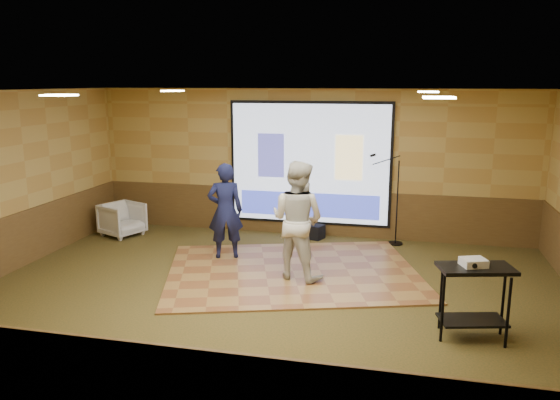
% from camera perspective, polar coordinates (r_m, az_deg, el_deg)
% --- Properties ---
extents(ground, '(9.00, 9.00, 0.00)m').
position_cam_1_polar(ground, '(8.25, -1.24, -10.03)').
color(ground, '#2D3317').
rests_on(ground, ground).
extents(room_shell, '(9.04, 7.04, 3.02)m').
position_cam_1_polar(room_shell, '(7.71, -1.31, 4.54)').
color(room_shell, '#B09249').
rests_on(room_shell, ground).
extents(wainscot_back, '(9.00, 0.04, 0.95)m').
position_cam_1_polar(wainscot_back, '(11.36, 3.08, -1.28)').
color(wainscot_back, '#51381B').
rests_on(wainscot_back, ground).
extents(wainscot_front, '(9.00, 0.04, 0.95)m').
position_cam_1_polar(wainscot_front, '(5.10, -11.53, -19.39)').
color(wainscot_front, '#51381B').
rests_on(wainscot_front, ground).
extents(wainscot_left, '(0.04, 7.00, 0.95)m').
position_cam_1_polar(wainscot_left, '(10.12, -26.74, -4.30)').
color(wainscot_left, '#51381B').
rests_on(wainscot_left, ground).
extents(projector_screen, '(3.32, 0.06, 2.52)m').
position_cam_1_polar(projector_screen, '(11.12, 3.10, 3.69)').
color(projector_screen, black).
rests_on(projector_screen, room_shell).
extents(downlight_nw, '(0.32, 0.32, 0.02)m').
position_cam_1_polar(downlight_nw, '(10.07, -11.16, 11.13)').
color(downlight_nw, beige).
rests_on(downlight_nw, room_shell).
extents(downlight_ne, '(0.32, 0.32, 0.02)m').
position_cam_1_polar(downlight_ne, '(9.20, 15.22, 10.85)').
color(downlight_ne, beige).
rests_on(downlight_ne, room_shell).
extents(downlight_sw, '(0.32, 0.32, 0.02)m').
position_cam_1_polar(downlight_sw, '(7.18, -22.08, 10.11)').
color(downlight_sw, beige).
rests_on(downlight_sw, room_shell).
extents(downlight_se, '(0.32, 0.32, 0.02)m').
position_cam_1_polar(downlight_se, '(5.91, 16.27, 10.24)').
color(downlight_se, beige).
rests_on(downlight_se, room_shell).
extents(dance_floor, '(4.87, 4.23, 0.03)m').
position_cam_1_polar(dance_floor, '(9.22, 1.34, -7.48)').
color(dance_floor, olive).
rests_on(dance_floor, ground).
extents(player_left, '(0.73, 0.60, 1.72)m').
position_cam_1_polar(player_left, '(9.73, -5.74, -1.13)').
color(player_left, '#141940').
rests_on(player_left, dance_floor).
extents(player_right, '(1.11, 0.98, 1.90)m').
position_cam_1_polar(player_right, '(8.67, 1.83, -2.10)').
color(player_right, beige).
rests_on(player_right, dance_floor).
extents(av_table, '(0.89, 0.47, 0.93)m').
position_cam_1_polar(av_table, '(7.17, 19.66, -8.72)').
color(av_table, black).
rests_on(av_table, ground).
extents(projector, '(0.35, 0.32, 0.10)m').
position_cam_1_polar(projector, '(7.07, 19.56, -6.16)').
color(projector, silver).
rests_on(projector, av_table).
extents(mic_stand, '(0.70, 0.29, 1.79)m').
position_cam_1_polar(mic_stand, '(10.90, 11.77, -2.02)').
color(mic_stand, black).
rests_on(mic_stand, ground).
extents(banquet_chair, '(0.98, 0.97, 0.69)m').
position_cam_1_polar(banquet_chair, '(11.74, -16.15, -1.96)').
color(banquet_chair, gray).
rests_on(banquet_chair, ground).
extents(duffel_bag, '(0.53, 0.44, 0.28)m').
position_cam_1_polar(duffel_bag, '(11.17, 3.38, -3.28)').
color(duffel_bag, black).
rests_on(duffel_bag, ground).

